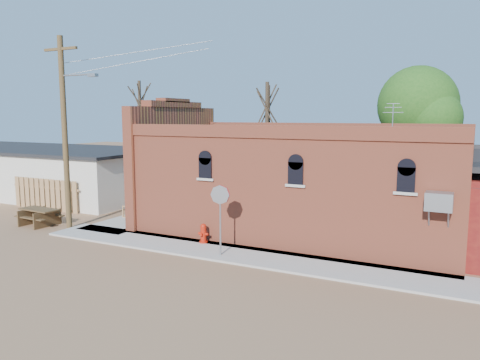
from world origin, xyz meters
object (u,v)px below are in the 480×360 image
at_px(trash_barrel, 150,214).
at_px(fire_hydrant, 203,233).
at_px(stop_sign, 220,201).
at_px(brick_bar, 294,182).
at_px(picnic_table, 39,214).
at_px(utility_pole, 65,129).

bearing_deg(trash_barrel, fire_hydrant, -26.18).
distance_m(stop_sign, trash_barrel, 7.00).
distance_m(brick_bar, picnic_table, 12.56).
relative_size(fire_hydrant, picnic_table, 0.39).
relative_size(utility_pole, stop_sign, 3.32).
bearing_deg(brick_bar, utility_pole, -156.31).
bearing_deg(stop_sign, brick_bar, 86.60).
xyz_separation_m(fire_hydrant, picnic_table, (-9.01, -0.67, 0.07)).
height_order(utility_pole, picnic_table, utility_pole).
bearing_deg(trash_barrel, stop_sign, -29.65).
xyz_separation_m(fire_hydrant, trash_barrel, (-4.42, 2.17, 0.01)).
relative_size(brick_bar, utility_pole, 1.82).
bearing_deg(brick_bar, trash_barrel, -166.31).
distance_m(brick_bar, fire_hydrant, 5.00).
xyz_separation_m(brick_bar, fire_hydrant, (-2.56, -3.88, -1.86)).
bearing_deg(stop_sign, fire_hydrant, 149.97).
distance_m(utility_pole, fire_hydrant, 8.41).
xyz_separation_m(brick_bar, utility_pole, (-9.79, -4.29, 2.43)).
relative_size(utility_pole, trash_barrel, 10.95).
distance_m(fire_hydrant, trash_barrel, 4.93).
distance_m(brick_bar, stop_sign, 5.18).
bearing_deg(utility_pole, trash_barrel, 42.78).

